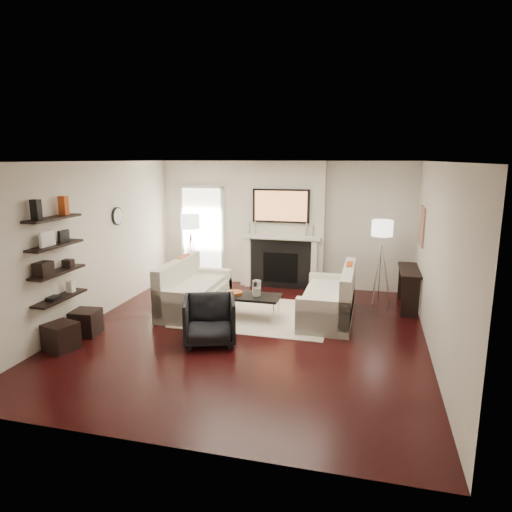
% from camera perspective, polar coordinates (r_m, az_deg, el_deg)
% --- Properties ---
extents(room_envelope, '(6.00, 6.00, 6.00)m').
position_cam_1_polar(room_envelope, '(7.00, -1.21, 0.61)').
color(room_envelope, black).
rests_on(room_envelope, ground).
extents(chimney_breast, '(1.80, 0.25, 2.70)m').
position_cam_1_polar(chimney_breast, '(9.76, 3.29, 3.85)').
color(chimney_breast, silver).
rests_on(chimney_breast, floor).
extents(fireplace_surround, '(1.30, 0.02, 1.04)m').
position_cam_1_polar(fireplace_surround, '(9.79, 3.08, -1.07)').
color(fireplace_surround, black).
rests_on(fireplace_surround, floor).
extents(firebox, '(0.75, 0.02, 0.65)m').
position_cam_1_polar(firebox, '(9.80, 3.07, -1.48)').
color(firebox, black).
rests_on(firebox, floor).
extents(mantel_pilaster_l, '(0.12, 0.08, 1.10)m').
position_cam_1_polar(mantel_pilaster_l, '(9.91, -1.04, -0.71)').
color(mantel_pilaster_l, white).
rests_on(mantel_pilaster_l, floor).
extents(mantel_pilaster_r, '(0.12, 0.08, 1.10)m').
position_cam_1_polar(mantel_pilaster_r, '(9.64, 7.25, -1.17)').
color(mantel_pilaster_r, white).
rests_on(mantel_pilaster_r, floor).
extents(mantel_shelf, '(1.70, 0.18, 0.07)m').
position_cam_1_polar(mantel_shelf, '(9.62, 3.07, 2.35)').
color(mantel_shelf, white).
rests_on(mantel_shelf, chimney_breast).
extents(tv_body, '(1.20, 0.06, 0.70)m').
position_cam_1_polar(tv_body, '(9.55, 3.14, 6.28)').
color(tv_body, black).
rests_on(tv_body, chimney_breast).
extents(tv_screen, '(1.10, 0.00, 0.62)m').
position_cam_1_polar(tv_screen, '(9.52, 3.10, 6.26)').
color(tv_screen, '#BF723F').
rests_on(tv_screen, tv_body).
extents(candlestick_l_tall, '(0.04, 0.04, 0.30)m').
position_cam_1_polar(candlestick_l_tall, '(9.72, -0.10, 3.57)').
color(candlestick_l_tall, silver).
rests_on(candlestick_l_tall, mantel_shelf).
extents(candlestick_l_short, '(0.04, 0.04, 0.24)m').
position_cam_1_polar(candlestick_l_short, '(9.76, -0.84, 3.42)').
color(candlestick_l_short, silver).
rests_on(candlestick_l_short, mantel_shelf).
extents(candlestick_r_tall, '(0.04, 0.04, 0.30)m').
position_cam_1_polar(candlestick_r_tall, '(9.51, 6.35, 3.31)').
color(candlestick_r_tall, silver).
rests_on(candlestick_r_tall, mantel_shelf).
extents(candlestick_r_short, '(0.04, 0.04, 0.24)m').
position_cam_1_polar(candlestick_r_short, '(9.50, 7.12, 3.09)').
color(candlestick_r_short, silver).
rests_on(candlestick_r_short, mantel_shelf).
extents(hallway_panel, '(0.90, 0.02, 2.10)m').
position_cam_1_polar(hallway_panel, '(10.41, -6.67, 2.64)').
color(hallway_panel, white).
rests_on(hallway_panel, floor).
extents(door_trim_l, '(0.06, 0.06, 2.16)m').
position_cam_1_polar(door_trim_l, '(10.57, -9.14, 2.71)').
color(door_trim_l, white).
rests_on(door_trim_l, floor).
extents(door_trim_r, '(0.06, 0.06, 2.16)m').
position_cam_1_polar(door_trim_r, '(10.23, -4.19, 2.52)').
color(door_trim_r, white).
rests_on(door_trim_r, floor).
extents(door_trim_top, '(1.02, 0.06, 0.06)m').
position_cam_1_polar(door_trim_top, '(10.27, -6.86, 8.57)').
color(door_trim_top, white).
rests_on(door_trim_top, wall_back).
extents(rug, '(2.60, 2.00, 0.01)m').
position_cam_1_polar(rug, '(8.25, 0.02, -7.30)').
color(rug, beige).
rests_on(rug, floor).
extents(loveseat_left_base, '(0.85, 1.80, 0.42)m').
position_cam_1_polar(loveseat_left_base, '(8.49, -7.58, -5.38)').
color(loveseat_left_base, beige).
rests_on(loveseat_left_base, floor).
extents(loveseat_left_back, '(0.18, 1.80, 0.80)m').
position_cam_1_polar(loveseat_left_back, '(8.53, -9.74, -3.16)').
color(loveseat_left_back, beige).
rests_on(loveseat_left_back, floor).
extents(loveseat_left_arm_n, '(0.85, 0.18, 0.60)m').
position_cam_1_polar(loveseat_left_arm_n, '(7.76, -9.83, -6.46)').
color(loveseat_left_arm_n, beige).
rests_on(loveseat_left_arm_n, floor).
extents(loveseat_left_arm_s, '(0.85, 0.18, 0.60)m').
position_cam_1_polar(loveseat_left_arm_s, '(9.19, -5.73, -3.40)').
color(loveseat_left_arm_s, beige).
rests_on(loveseat_left_arm_s, floor).
extents(loveseat_left_cushion, '(0.63, 1.44, 0.10)m').
position_cam_1_polar(loveseat_left_cushion, '(8.40, -7.32, -3.72)').
color(loveseat_left_cushion, beige).
rests_on(loveseat_left_cushion, loveseat_left_base).
extents(pillow_left_orange, '(0.10, 0.42, 0.42)m').
position_cam_1_polar(pillow_left_orange, '(8.75, -8.99, -1.38)').
color(pillow_left_orange, '#B84516').
rests_on(pillow_left_orange, loveseat_left_cushion).
extents(pillow_left_charcoal, '(0.10, 0.40, 0.40)m').
position_cam_1_polar(pillow_left_charcoal, '(8.22, -10.63, -2.38)').
color(pillow_left_charcoal, black).
rests_on(pillow_left_charcoal, loveseat_left_cushion).
extents(loveseat_right_base, '(0.85, 1.80, 0.42)m').
position_cam_1_polar(loveseat_right_base, '(8.08, 8.91, -6.34)').
color(loveseat_right_base, beige).
rests_on(loveseat_right_base, floor).
extents(loveseat_right_back, '(0.18, 1.80, 0.80)m').
position_cam_1_polar(loveseat_right_back, '(7.97, 11.39, -4.32)').
color(loveseat_right_back, beige).
rests_on(loveseat_right_back, floor).
extents(loveseat_right_arm_n, '(0.85, 0.18, 0.60)m').
position_cam_1_polar(loveseat_right_arm_n, '(7.29, 8.31, -7.63)').
color(loveseat_right_arm_n, beige).
rests_on(loveseat_right_arm_n, floor).
extents(loveseat_right_arm_s, '(0.85, 0.18, 0.60)m').
position_cam_1_polar(loveseat_right_arm_s, '(8.82, 9.43, -4.16)').
color(loveseat_right_arm_s, beige).
rests_on(loveseat_right_arm_s, floor).
extents(loveseat_right_cushion, '(0.63, 1.44, 0.10)m').
position_cam_1_polar(loveseat_right_cushion, '(8.01, 8.61, -4.55)').
color(loveseat_right_cushion, beige).
rests_on(loveseat_right_cushion, loveseat_right_base).
extents(pillow_right_orange, '(0.10, 0.42, 0.42)m').
position_cam_1_polar(pillow_right_orange, '(8.20, 11.56, -2.38)').
color(pillow_right_orange, '#B84516').
rests_on(pillow_right_orange, loveseat_right_cushion).
extents(pillow_right_charcoal, '(0.10, 0.40, 0.40)m').
position_cam_1_polar(pillow_right_charcoal, '(7.62, 11.32, -3.54)').
color(pillow_right_charcoal, black).
rests_on(pillow_right_charcoal, loveseat_right_cushion).
extents(coffee_table, '(1.10, 0.55, 0.04)m').
position_cam_1_polar(coffee_table, '(7.95, -0.98, -5.07)').
color(coffee_table, black).
rests_on(coffee_table, floor).
extents(coffee_leg_nw, '(0.02, 0.02, 0.38)m').
position_cam_1_polar(coffee_leg_nw, '(7.95, -4.90, -6.69)').
color(coffee_leg_nw, silver).
rests_on(coffee_leg_nw, floor).
extents(coffee_leg_ne, '(0.02, 0.02, 0.38)m').
position_cam_1_polar(coffee_leg_ne, '(7.70, 2.21, -7.30)').
color(coffee_leg_ne, silver).
rests_on(coffee_leg_ne, floor).
extents(coffee_leg_sw, '(0.02, 0.02, 0.38)m').
position_cam_1_polar(coffee_leg_sw, '(8.35, -3.91, -5.76)').
color(coffee_leg_sw, silver).
rests_on(coffee_leg_sw, floor).
extents(coffee_leg_se, '(0.02, 0.02, 0.38)m').
position_cam_1_polar(coffee_leg_se, '(8.10, 2.87, -6.30)').
color(coffee_leg_se, silver).
rests_on(coffee_leg_se, floor).
extents(hurricane_glass, '(0.16, 0.16, 0.27)m').
position_cam_1_polar(hurricane_glass, '(7.86, 0.07, -4.04)').
color(hurricane_glass, white).
rests_on(hurricane_glass, coffee_table).
extents(hurricane_candle, '(0.10, 0.10, 0.15)m').
position_cam_1_polar(hurricane_candle, '(7.88, 0.07, -4.49)').
color(hurricane_candle, white).
rests_on(hurricane_candle, coffee_table).
extents(copper_bowl, '(0.29, 0.29, 0.05)m').
position_cam_1_polar(copper_bowl, '(8.00, -2.72, -4.63)').
color(copper_bowl, '#BC571F').
rests_on(copper_bowl, coffee_table).
extents(armchair, '(0.95, 0.92, 0.78)m').
position_cam_1_polar(armchair, '(6.97, -5.83, -7.70)').
color(armchair, black).
rests_on(armchair, floor).
extents(lamp_left_post, '(0.02, 0.02, 1.20)m').
position_cam_1_polar(lamp_left_post, '(9.84, -8.09, -0.62)').
color(lamp_left_post, silver).
rests_on(lamp_left_post, floor).
extents(lamp_left_shade, '(0.40, 0.40, 0.30)m').
position_cam_1_polar(lamp_left_shade, '(9.69, -8.23, 4.29)').
color(lamp_left_shade, white).
rests_on(lamp_left_shade, lamp_left_post).
extents(lamp_left_leg_a, '(0.25, 0.02, 1.23)m').
position_cam_1_polar(lamp_left_leg_a, '(9.80, -7.49, -0.65)').
color(lamp_left_leg_a, silver).
rests_on(lamp_left_leg_a, floor).
extents(lamp_left_leg_b, '(0.14, 0.22, 1.23)m').
position_cam_1_polar(lamp_left_leg_b, '(9.95, -8.17, -0.48)').
color(lamp_left_leg_b, silver).
rests_on(lamp_left_leg_b, floor).
extents(lamp_left_leg_c, '(0.14, 0.22, 1.23)m').
position_cam_1_polar(lamp_left_leg_c, '(9.78, -8.59, -0.72)').
color(lamp_left_leg_c, silver).
rests_on(lamp_left_leg_c, floor).
extents(lamp_right_post, '(0.02, 0.02, 1.20)m').
position_cam_1_polar(lamp_right_post, '(9.16, 15.22, -1.89)').
color(lamp_right_post, silver).
rests_on(lamp_right_post, floor).
extents(lamp_right_shade, '(0.40, 0.40, 0.30)m').
position_cam_1_polar(lamp_right_shade, '(9.00, 15.51, 3.38)').
color(lamp_right_shade, white).
rests_on(lamp_right_shade, lamp_right_post).
extents(lamp_right_leg_a, '(0.25, 0.02, 1.23)m').
position_cam_1_polar(lamp_right_leg_a, '(9.16, 15.90, -1.92)').
color(lamp_right_leg_a, silver).
rests_on(lamp_right_leg_a, floor).
extents(lamp_right_leg_b, '(0.14, 0.22, 1.23)m').
position_cam_1_polar(lamp_right_leg_b, '(9.25, 14.87, -1.73)').
color(lamp_right_leg_b, silver).
rests_on(lamp_right_leg_b, floor).
extents(lamp_right_leg_c, '(0.14, 0.22, 1.23)m').
position_cam_1_polar(lamp_right_leg_c, '(9.06, 14.88, -2.01)').
color(lamp_right_leg_c, silver).
rests_on(lamp_right_leg_c, floor).
extents(console_top, '(0.35, 1.20, 0.04)m').
position_cam_1_polar(console_top, '(8.88, 18.64, -1.66)').
color(console_top, black).
rests_on(console_top, floor).
extents(console_leg_n, '(0.30, 0.04, 0.71)m').
position_cam_1_polar(console_leg_n, '(8.45, 18.73, -5.00)').
color(console_leg_n, black).
rests_on(console_leg_n, floor).
extents(console_leg_s, '(0.30, 0.04, 0.71)m').
position_cam_1_polar(console_leg_s, '(9.50, 18.25, -3.10)').
color(console_leg_s, black).
rests_on(console_leg_s, floor).
extents(wall_art, '(0.03, 0.70, 0.70)m').
position_cam_1_polar(wall_art, '(8.79, 20.01, 3.55)').
color(wall_art, '#9E6B4F').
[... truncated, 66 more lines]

